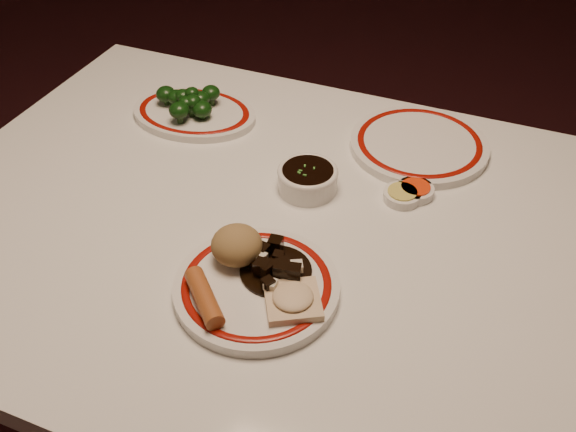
{
  "coord_description": "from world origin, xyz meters",
  "views": [
    {
      "loc": [
        0.33,
        -0.72,
        1.44
      ],
      "look_at": [
        0.04,
        -0.03,
        0.8
      ],
      "focal_mm": 40.0,
      "sensor_mm": 36.0,
      "label": 1
    }
  ],
  "objects_px": {
    "spring_roll": "(204,297)",
    "broccoli_plate": "(194,113)",
    "rice_mound": "(237,245)",
    "soy_bowl": "(308,180)",
    "dining_table": "(272,260)",
    "stirfry_heap": "(274,266)",
    "broccoli_pile": "(191,101)",
    "main_plate": "(257,287)",
    "fried_wonton": "(293,299)"
  },
  "relations": [
    {
      "from": "spring_roll",
      "to": "broccoli_plate",
      "type": "relative_size",
      "value": 0.38
    },
    {
      "from": "rice_mound",
      "to": "soy_bowl",
      "type": "bearing_deg",
      "value": 82.33
    },
    {
      "from": "dining_table",
      "to": "soy_bowl",
      "type": "bearing_deg",
      "value": 75.01
    },
    {
      "from": "stirfry_heap",
      "to": "broccoli_pile",
      "type": "height_order",
      "value": "broccoli_pile"
    },
    {
      "from": "main_plate",
      "to": "soy_bowl",
      "type": "height_order",
      "value": "soy_bowl"
    },
    {
      "from": "dining_table",
      "to": "broccoli_plate",
      "type": "xyz_separation_m",
      "value": [
        -0.27,
        0.23,
        0.1
      ]
    },
    {
      "from": "stirfry_heap",
      "to": "soy_bowl",
      "type": "relative_size",
      "value": 1.04
    },
    {
      "from": "spring_roll",
      "to": "fried_wonton",
      "type": "relative_size",
      "value": 0.98
    },
    {
      "from": "main_plate",
      "to": "spring_roll",
      "type": "xyz_separation_m",
      "value": [
        -0.05,
        -0.06,
        0.02
      ]
    },
    {
      "from": "dining_table",
      "to": "spring_roll",
      "type": "distance_m",
      "value": 0.25
    },
    {
      "from": "dining_table",
      "to": "broccoli_plate",
      "type": "distance_m",
      "value": 0.37
    },
    {
      "from": "broccoli_pile",
      "to": "soy_bowl",
      "type": "bearing_deg",
      "value": -23.55
    },
    {
      "from": "broccoli_plate",
      "to": "soy_bowl",
      "type": "relative_size",
      "value": 2.59
    },
    {
      "from": "dining_table",
      "to": "fried_wonton",
      "type": "distance_m",
      "value": 0.23
    },
    {
      "from": "fried_wonton",
      "to": "stirfry_heap",
      "type": "bearing_deg",
      "value": 135.91
    },
    {
      "from": "spring_roll",
      "to": "rice_mound",
      "type": "bearing_deg",
      "value": 42.89
    },
    {
      "from": "spring_roll",
      "to": "fried_wonton",
      "type": "xyz_separation_m",
      "value": [
        0.11,
        0.05,
        -0.0
      ]
    },
    {
      "from": "dining_table",
      "to": "stirfry_heap",
      "type": "height_order",
      "value": "stirfry_heap"
    },
    {
      "from": "broccoli_plate",
      "to": "broccoli_pile",
      "type": "height_order",
      "value": "broccoli_pile"
    },
    {
      "from": "rice_mound",
      "to": "soy_bowl",
      "type": "xyz_separation_m",
      "value": [
        0.03,
        0.22,
        -0.03
      ]
    },
    {
      "from": "broccoli_plate",
      "to": "broccoli_pile",
      "type": "distance_m",
      "value": 0.03
    },
    {
      "from": "main_plate",
      "to": "broccoli_pile",
      "type": "relative_size",
      "value": 2.1
    },
    {
      "from": "spring_roll",
      "to": "broccoli_plate",
      "type": "height_order",
      "value": "spring_roll"
    },
    {
      "from": "main_plate",
      "to": "soy_bowl",
      "type": "distance_m",
      "value": 0.25
    },
    {
      "from": "spring_roll",
      "to": "soy_bowl",
      "type": "xyz_separation_m",
      "value": [
        0.03,
        0.32,
        -0.01
      ]
    },
    {
      "from": "fried_wonton",
      "to": "rice_mound",
      "type": "bearing_deg",
      "value": 154.7
    },
    {
      "from": "broccoli_plate",
      "to": "soy_bowl",
      "type": "bearing_deg",
      "value": -24.32
    },
    {
      "from": "dining_table",
      "to": "main_plate",
      "type": "xyz_separation_m",
      "value": [
        0.04,
        -0.15,
        0.1
      ]
    },
    {
      "from": "main_plate",
      "to": "soy_bowl",
      "type": "relative_size",
      "value": 2.71
    },
    {
      "from": "rice_mound",
      "to": "broccoli_pile",
      "type": "distance_m",
      "value": 0.44
    },
    {
      "from": "spring_roll",
      "to": "broccoli_plate",
      "type": "xyz_separation_m",
      "value": [
        -0.26,
        0.45,
        -0.02
      ]
    },
    {
      "from": "spring_roll",
      "to": "broccoli_pile",
      "type": "distance_m",
      "value": 0.52
    },
    {
      "from": "spring_roll",
      "to": "stirfry_heap",
      "type": "bearing_deg",
      "value": 9.64
    },
    {
      "from": "spring_roll",
      "to": "fried_wonton",
      "type": "bearing_deg",
      "value": -22.9
    },
    {
      "from": "stirfry_heap",
      "to": "dining_table",
      "type": "bearing_deg",
      "value": 115.62
    },
    {
      "from": "soy_bowl",
      "to": "fried_wonton",
      "type": "bearing_deg",
      "value": -73.33
    },
    {
      "from": "dining_table",
      "to": "soy_bowl",
      "type": "xyz_separation_m",
      "value": [
        0.03,
        0.1,
        0.11
      ]
    },
    {
      "from": "rice_mound",
      "to": "stirfry_heap",
      "type": "height_order",
      "value": "rice_mound"
    },
    {
      "from": "fried_wonton",
      "to": "broccoli_plate",
      "type": "bearing_deg",
      "value": 132.97
    },
    {
      "from": "dining_table",
      "to": "rice_mound",
      "type": "distance_m",
      "value": 0.18
    },
    {
      "from": "rice_mound",
      "to": "broccoli_pile",
      "type": "height_order",
      "value": "rice_mound"
    },
    {
      "from": "rice_mound",
      "to": "main_plate",
      "type": "bearing_deg",
      "value": -37.24
    },
    {
      "from": "rice_mound",
      "to": "stirfry_heap",
      "type": "relative_size",
      "value": 0.72
    },
    {
      "from": "rice_mound",
      "to": "spring_roll",
      "type": "bearing_deg",
      "value": -91.75
    },
    {
      "from": "spring_roll",
      "to": "stirfry_heap",
      "type": "relative_size",
      "value": 0.95
    },
    {
      "from": "broccoli_plate",
      "to": "main_plate",
      "type": "bearing_deg",
      "value": -51.07
    },
    {
      "from": "main_plate",
      "to": "fried_wonton",
      "type": "xyz_separation_m",
      "value": [
        0.06,
        -0.02,
        0.02
      ]
    },
    {
      "from": "main_plate",
      "to": "broccoli_pile",
      "type": "height_order",
      "value": "broccoli_pile"
    },
    {
      "from": "fried_wonton",
      "to": "broccoli_plate",
      "type": "distance_m",
      "value": 0.55
    },
    {
      "from": "spring_roll",
      "to": "fried_wonton",
      "type": "height_order",
      "value": "spring_roll"
    }
  ]
}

